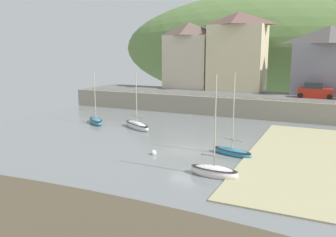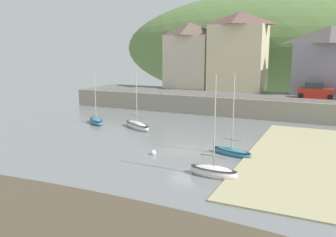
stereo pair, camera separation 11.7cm
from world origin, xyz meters
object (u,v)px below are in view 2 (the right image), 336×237
object	(u,v)px
dinghy_open_wooden	(232,152)
parked_car_near_slipway	(315,92)
sailboat_blue_trim	(137,126)
waterfront_building_centre	(238,51)
sailboat_far_left	(213,171)
waterfront_building_left	(189,55)
mooring_buoy	(153,153)
sailboat_tall_mast	(96,121)
waterfront_building_right	(329,60)

from	to	relation	value
dinghy_open_wooden	parked_car_near_slipway	distance (m)	21.19
sailboat_blue_trim	dinghy_open_wooden	bearing A→B (deg)	6.74
waterfront_building_centre	sailboat_far_left	distance (m)	31.80
waterfront_building_left	mooring_buoy	distance (m)	29.54
sailboat_blue_trim	mooring_buoy	world-z (taller)	sailboat_blue_trim
sailboat_tall_mast	dinghy_open_wooden	size ratio (longest dim) A/B	0.92
dinghy_open_wooden	parked_car_near_slipway	xyz separation A→B (m)	(4.94, 20.40, 2.92)
sailboat_tall_mast	mooring_buoy	xyz separation A→B (m)	(11.57, -8.04, -0.17)
waterfront_building_right	sailboat_far_left	xyz separation A→B (m)	(-5.85, -30.20, -6.63)
sailboat_blue_trim	parked_car_near_slipway	distance (m)	22.78
sailboat_tall_mast	sailboat_far_left	bearing A→B (deg)	8.68
waterfront_building_left	sailboat_tall_mast	world-z (taller)	waterfront_building_left
waterfront_building_right	mooring_buoy	size ratio (longest dim) A/B	19.58
parked_car_near_slipway	waterfront_building_left	bearing A→B (deg)	166.07
sailboat_blue_trim	sailboat_tall_mast	bearing A→B (deg)	-152.36
sailboat_blue_trim	parked_car_near_slipway	size ratio (longest dim) A/B	1.49
parked_car_near_slipway	sailboat_blue_trim	bearing A→B (deg)	-138.05
waterfront_building_centre	parked_car_near_slipway	xyz separation A→B (m)	(11.03, -4.50, -4.88)
sailboat_blue_trim	mooring_buoy	size ratio (longest dim) A/B	13.34
waterfront_building_left	sailboat_far_left	distance (m)	34.01
waterfront_building_centre	dinghy_open_wooden	world-z (taller)	waterfront_building_centre
waterfront_building_right	sailboat_blue_trim	world-z (taller)	waterfront_building_right
waterfront_building_left	dinghy_open_wooden	xyz separation A→B (m)	(13.72, -24.90, -7.21)
waterfront_building_right	sailboat_tall_mast	bearing A→B (deg)	-140.21
sailboat_tall_mast	mooring_buoy	bearing A→B (deg)	5.51
waterfront_building_right	parked_car_near_slipway	xyz separation A→B (m)	(-1.09, -4.50, -3.77)
waterfront_building_right	sailboat_tall_mast	size ratio (longest dim) A/B	1.46
waterfront_building_centre	waterfront_building_left	bearing A→B (deg)	180.00
sailboat_blue_trim	mooring_buoy	xyz separation A→B (m)	(6.03, -7.76, -0.18)
dinghy_open_wooden	mooring_buoy	world-z (taller)	dinghy_open_wooden
sailboat_far_left	sailboat_tall_mast	bearing A→B (deg)	151.82
waterfront_building_centre	sailboat_tall_mast	size ratio (longest dim) A/B	1.83
waterfront_building_left	waterfront_building_centre	xyz separation A→B (m)	(7.64, 0.00, 0.60)
waterfront_building_centre	mooring_buoy	size ratio (longest dim) A/B	24.45
sailboat_tall_mast	dinghy_open_wooden	world-z (taller)	dinghy_open_wooden
waterfront_building_centre	dinghy_open_wooden	distance (m)	26.79
sailboat_blue_trim	parked_car_near_slipway	xyz separation A→B (m)	(16.70, 15.21, 2.89)
parked_car_near_slipway	waterfront_building_centre	bearing A→B (deg)	157.43
waterfront_building_left	waterfront_building_right	bearing A→B (deg)	0.00
dinghy_open_wooden	mooring_buoy	xyz separation A→B (m)	(-5.73, -2.58, -0.14)
sailboat_far_left	parked_car_near_slipway	xyz separation A→B (m)	(4.76, 25.70, 2.86)
dinghy_open_wooden	sailboat_tall_mast	bearing A→B (deg)	179.14
waterfront_building_left	sailboat_far_left	world-z (taller)	waterfront_building_left
mooring_buoy	dinghy_open_wooden	bearing A→B (deg)	24.18
waterfront_building_left	sailboat_tall_mast	size ratio (longest dim) A/B	1.63
sailboat_tall_mast	parked_car_near_slipway	xyz separation A→B (m)	(22.24, 14.93, 2.90)
waterfront_building_right	dinghy_open_wooden	xyz separation A→B (m)	(-6.04, -24.90, -6.69)
sailboat_far_left	sailboat_blue_trim	distance (m)	15.90
sailboat_blue_trim	dinghy_open_wooden	xyz separation A→B (m)	(11.76, -5.19, -0.03)
sailboat_tall_mast	mooring_buoy	distance (m)	14.09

